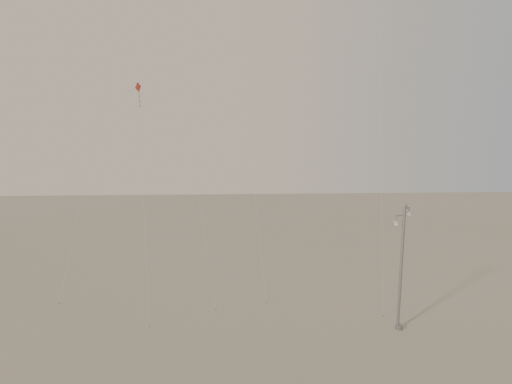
{
  "coord_description": "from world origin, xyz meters",
  "views": [
    {
      "loc": [
        -1.45,
        -23.31,
        11.46
      ],
      "look_at": [
        0.63,
        5.0,
        8.46
      ],
      "focal_mm": 28.0,
      "sensor_mm": 36.0,
      "label": 1
    }
  ],
  "objects": [
    {
      "name": "street_lamp",
      "position": [
        9.52,
        0.54,
        4.31
      ],
      "size": [
        1.48,
        0.9,
        8.09
      ],
      "color": "gray",
      "rests_on": "ground"
    },
    {
      "name": "ground",
      "position": [
        0.0,
        0.0,
        0.0
      ],
      "size": [
        160.0,
        160.0,
        0.0
      ],
      "primitive_type": "plane",
      "color": "gray",
      "rests_on": "ground"
    },
    {
      "name": "kite_1",
      "position": [
        -5.26,
        8.55,
        19.33
      ],
      "size": [
        4.01,
        5.79,
        25.78
      ],
      "rotation": [
        0.0,
        0.0,
        -1.12
      ],
      "color": "#282321",
      "rests_on": "ground"
    },
    {
      "name": "kite_4",
      "position": [
        10.23,
        7.12,
        18.4
      ],
      "size": [
        1.53,
        6.78,
        25.49
      ],
      "rotation": [
        0.0,
        0.0,
        1.76
      ],
      "color": "#282321",
      "rests_on": "ground"
    },
    {
      "name": "kite_3",
      "position": [
        -7.85,
        7.21,
        12.7
      ],
      "size": [
        1.97,
        6.92,
        16.63
      ],
      "rotation": [
        0.0,
        0.0,
        -0.4
      ],
      "color": "maroon",
      "rests_on": "ground"
    }
  ]
}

